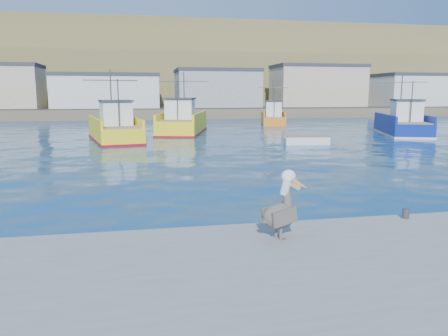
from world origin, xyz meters
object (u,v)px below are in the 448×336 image
(trawler_yellow_a, at_px, (115,129))
(pelican, at_px, (282,210))
(trawler_blue, at_px, (402,125))
(boat_orange, at_px, (273,117))
(skiff_far, at_px, (377,122))
(trawler_yellow_b, at_px, (183,123))
(skiff_mid, at_px, (306,141))

(trawler_yellow_a, height_order, pelican, trawler_yellow_a)
(trawler_blue, relative_size, boat_orange, 1.37)
(trawler_blue, relative_size, skiff_far, 2.72)
(trawler_yellow_b, distance_m, trawler_blue, 22.99)
(trawler_yellow_a, bearing_deg, trawler_blue, 0.81)
(trawler_yellow_a, relative_size, trawler_yellow_b, 0.91)
(pelican, bearing_deg, skiff_mid, 66.87)
(boat_orange, distance_m, skiff_mid, 23.97)
(skiff_mid, relative_size, skiff_far, 0.92)
(pelican, bearing_deg, boat_orange, 72.80)
(boat_orange, height_order, pelican, boat_orange)
(trawler_yellow_a, height_order, skiff_far, trawler_yellow_a)
(trawler_blue, bearing_deg, trawler_yellow_b, 164.32)
(skiff_mid, bearing_deg, trawler_blue, 26.63)
(skiff_far, bearing_deg, pelican, -122.66)
(trawler_yellow_b, xyz_separation_m, pelican, (-1.19, -36.71, 0.20))
(trawler_yellow_a, distance_m, trawler_yellow_b, 9.48)
(trawler_yellow_b, height_order, trawler_blue, trawler_yellow_b)
(skiff_mid, height_order, pelican, pelican)
(trawler_yellow_b, bearing_deg, trawler_blue, -15.68)
(trawler_yellow_a, height_order, trawler_blue, trawler_yellow_a)
(trawler_yellow_b, height_order, skiff_far, trawler_yellow_b)
(skiff_far, bearing_deg, trawler_yellow_a, -155.97)
(trawler_yellow_b, xyz_separation_m, skiff_mid, (9.04, -12.78, -0.80))
(boat_orange, distance_m, skiff_far, 14.69)
(trawler_yellow_a, relative_size, trawler_blue, 0.99)
(boat_orange, xyz_separation_m, pelican, (-14.69, -47.47, 0.25))
(boat_orange, bearing_deg, trawler_blue, -63.06)
(trawler_yellow_a, relative_size, pelican, 6.31)
(trawler_yellow_a, height_order, boat_orange, trawler_yellow_a)
(boat_orange, height_order, skiff_far, boat_orange)
(trawler_blue, relative_size, skiff_mid, 2.97)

